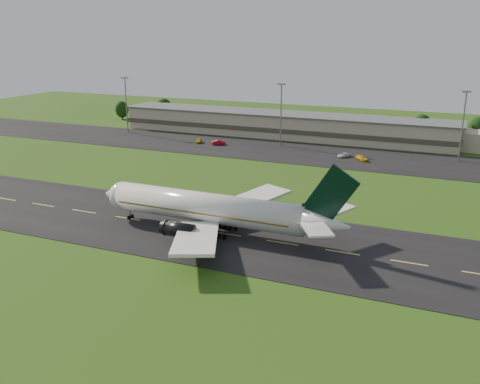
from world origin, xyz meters
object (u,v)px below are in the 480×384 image
at_px(airliner, 211,209).
at_px(terminal, 299,126).
at_px(light_mast_centre, 281,107).
at_px(light_mast_east, 464,118).
at_px(service_vehicle_d, 362,158).
at_px(service_vehicle_c, 344,155).
at_px(light_mast_west, 126,98).
at_px(service_vehicle_b, 219,143).
at_px(service_vehicle_a, 199,141).

xyz_separation_m(airliner, terminal, (-12.54, 96.19, -0.67)).
height_order(light_mast_centre, light_mast_east, same).
bearing_deg(service_vehicle_d, service_vehicle_c, 110.33).
bearing_deg(light_mast_west, service_vehicle_b, -9.92).
xyz_separation_m(service_vehicle_c, service_vehicle_d, (5.84, -2.45, 0.06)).
distance_m(light_mast_east, service_vehicle_b, 75.42).
distance_m(light_mast_centre, service_vehicle_c, 27.49).
relative_size(terminal, service_vehicle_b, 31.74).
relative_size(light_mast_west, service_vehicle_b, 4.45).
xyz_separation_m(light_mast_east, service_vehicle_c, (-31.79, -8.52, -12.01)).
relative_size(light_mast_centre, service_vehicle_b, 4.45).
bearing_deg(terminal, service_vehicle_d, -44.48).
relative_size(service_vehicle_a, service_vehicle_c, 0.90).
relative_size(airliner, service_vehicle_b, 11.22).
xyz_separation_m(airliner, service_vehicle_b, (-33.08, 72.86, -3.81)).
relative_size(light_mast_centre, service_vehicle_c, 4.54).
relative_size(airliner, service_vehicle_c, 11.42).
bearing_deg(service_vehicle_c, light_mast_west, -152.03).
distance_m(light_mast_west, service_vehicle_b, 43.16).
bearing_deg(light_mast_east, service_vehicle_b, -174.49).
distance_m(airliner, service_vehicle_d, 70.77).
relative_size(terminal, light_mast_west, 7.13).
relative_size(light_mast_east, service_vehicle_a, 5.02).
bearing_deg(service_vehicle_b, airliner, 179.19).
distance_m(terminal, light_mast_west, 64.10).
distance_m(terminal, light_mast_centre, 18.45).
height_order(airliner, service_vehicle_b, airliner).
bearing_deg(airliner, terminal, 97.86).
height_order(light_mast_centre, service_vehicle_c, light_mast_centre).
xyz_separation_m(light_mast_west, service_vehicle_a, (33.31, -6.79, -11.95)).
bearing_deg(airliner, service_vehicle_a, 119.46).
bearing_deg(service_vehicle_b, service_vehicle_d, -119.77).
bearing_deg(light_mast_west, airliner, -47.25).
distance_m(airliner, service_vehicle_c, 72.19).
bearing_deg(airliner, service_vehicle_b, 114.85).
height_order(airliner, service_vehicle_d, airliner).
xyz_separation_m(terminal, service_vehicle_b, (-20.53, -23.33, -3.14)).
distance_m(service_vehicle_a, service_vehicle_d, 55.90).
bearing_deg(service_vehicle_c, service_vehicle_b, -148.04).
relative_size(service_vehicle_a, service_vehicle_d, 0.87).
distance_m(airliner, service_vehicle_a, 83.82).
bearing_deg(service_vehicle_a, terminal, 19.15).
height_order(airliner, light_mast_east, light_mast_east).
distance_m(airliner, terminal, 97.01).
height_order(light_mast_west, light_mast_centre, same).
bearing_deg(airliner, service_vehicle_c, 83.05).
height_order(light_mast_west, service_vehicle_a, light_mast_west).
distance_m(service_vehicle_a, service_vehicle_b, 7.57).
xyz_separation_m(service_vehicle_a, service_vehicle_c, (49.90, -1.73, -0.07)).
xyz_separation_m(terminal, light_mast_west, (-61.40, -16.18, 8.75)).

